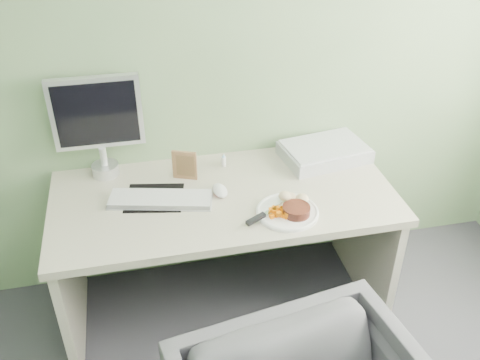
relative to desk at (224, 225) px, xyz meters
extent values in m
plane|color=gray|center=(0.00, 0.38, 0.80)|extent=(3.50, 0.00, 3.50)
cube|color=beige|center=(0.00, 0.00, 0.16)|extent=(1.60, 0.75, 0.04)
cube|color=#B9B09E|center=(-0.76, 0.00, -0.20)|extent=(0.04, 0.70, 0.69)
cube|color=#B9B09E|center=(0.76, 0.00, -0.20)|extent=(0.04, 0.70, 0.69)
cylinder|color=white|center=(0.25, -0.20, 0.19)|extent=(0.28, 0.28, 0.01)
cylinder|color=black|center=(0.28, -0.23, 0.22)|extent=(0.16, 0.16, 0.04)
ellipsoid|color=#AD8354|center=(0.28, -0.15, 0.23)|extent=(0.14, 0.11, 0.07)
cube|color=orange|center=(0.20, -0.23, 0.22)|extent=(0.09, 0.08, 0.05)
cube|color=silver|center=(0.21, -0.18, 0.21)|extent=(0.14, 0.09, 0.01)
cube|color=black|center=(0.09, -0.25, 0.21)|extent=(0.10, 0.07, 0.02)
cube|color=black|center=(-0.32, 0.04, 0.18)|extent=(0.30, 0.27, 0.00)
cube|color=white|center=(-0.29, 0.00, 0.20)|extent=(0.48, 0.24, 0.02)
ellipsoid|color=white|center=(-0.02, 0.01, 0.20)|extent=(0.08, 0.12, 0.04)
cube|color=olive|center=(-0.16, 0.18, 0.26)|extent=(0.12, 0.06, 0.15)
cylinder|color=white|center=(0.05, 0.25, 0.21)|extent=(0.02, 0.02, 0.05)
cone|color=#92CAEA|center=(0.05, 0.25, 0.24)|extent=(0.02, 0.02, 0.02)
cube|color=#B1B4B8|center=(0.57, 0.22, 0.22)|extent=(0.46, 0.35, 0.07)
cylinder|color=silver|center=(-0.54, 0.29, 0.21)|extent=(0.13, 0.13, 0.06)
cylinder|color=silver|center=(-0.54, 0.29, 0.29)|extent=(0.03, 0.03, 0.09)
cube|color=silver|center=(-0.54, 0.32, 0.51)|extent=(0.42, 0.04, 0.35)
cube|color=black|center=(-0.54, 0.30, 0.51)|extent=(0.37, 0.01, 0.31)
camera|label=1|loc=(-0.36, -2.01, 1.62)|focal=40.00mm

